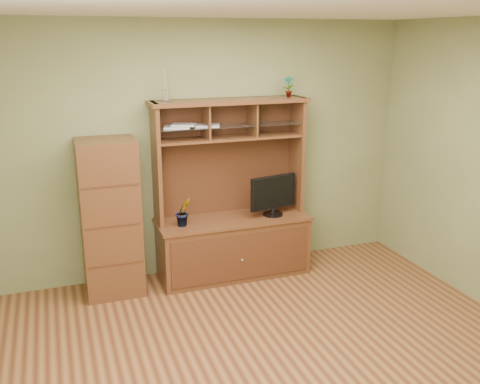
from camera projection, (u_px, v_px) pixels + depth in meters
name	position (u px, v px, depth m)	size (l,w,h in m)	color
room	(284.00, 201.00, 3.92)	(4.54, 4.04, 2.74)	#4F2916
media_hutch	(232.00, 228.00, 5.78)	(1.66, 0.61, 1.90)	#482214
monitor	(273.00, 195.00, 5.74)	(0.55, 0.21, 0.44)	black
orchid_plant	(183.00, 212.00, 5.45)	(0.16, 0.13, 0.30)	#365D20
top_plant	(288.00, 86.00, 5.65)	(0.12, 0.08, 0.22)	#406925
reed_diffuser	(165.00, 89.00, 5.22)	(0.06, 0.06, 0.32)	silver
magazines	(189.00, 126.00, 5.39)	(0.61, 0.26, 0.04)	#ADADB1
side_cabinet	(110.00, 218.00, 5.29)	(0.56, 0.51, 1.57)	#482214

